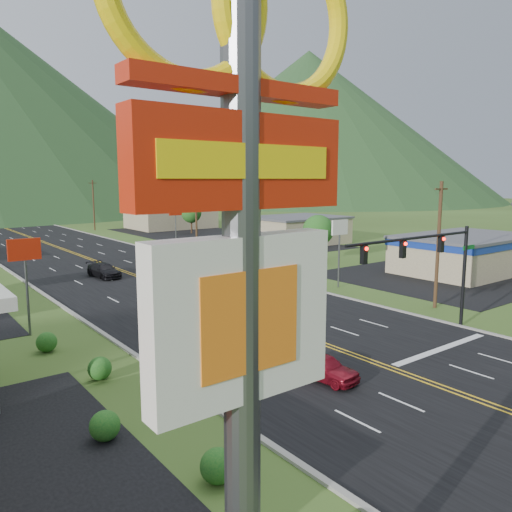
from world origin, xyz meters
TOP-DOWN VIEW (x-y plane):
  - pylon_sign at (-17.00, 2.00)m, footprint 4.32×0.60m
  - traffic_signal at (6.48, 14.00)m, footprint 13.10×0.43m
  - building_east_near at (30.00, 25.00)m, footprint 15.40×10.40m
  - building_east_mid at (32.00, 55.00)m, footprint 14.40×11.40m
  - building_east_far at (28.00, 90.00)m, footprint 16.40×12.40m
  - pole_sign_west_a at (-14.00, 30.00)m, footprint 2.00×0.18m
  - pole_sign_east_a at (13.00, 28.00)m, footprint 2.00×0.18m
  - pole_sign_east_b at (13.00, 60.00)m, footprint 2.00×0.18m
  - tree_east_a at (22.00, 40.00)m, footprint 3.84×3.84m
  - tree_east_b at (26.00, 78.00)m, footprint 3.84×3.84m
  - utility_pole_a at (13.50, 18.00)m, footprint 1.60×0.28m
  - utility_pole_b at (13.50, 55.00)m, footprint 1.60×0.28m
  - utility_pole_c at (13.50, 95.00)m, footprint 1.60×0.28m
  - utility_pole_d at (13.50, 135.00)m, footprint 1.60×0.28m
  - mountain_ne at (147.84, 176.19)m, footprint 180.00×180.00m
  - car_red_near at (-3.96, 13.07)m, footprint 2.12×4.08m
  - car_dark_mid at (-2.96, 46.12)m, footprint 2.45×5.15m
  - car_red_far at (3.05, 45.59)m, footprint 1.75×4.22m

SIDE VIEW (x-z plane):
  - car_red_near at x=-3.96m, z-range 0.00..1.33m
  - car_red_far at x=3.05m, z-range 0.00..1.36m
  - car_dark_mid at x=-2.96m, z-range 0.00..1.45m
  - building_east_mid at x=32.00m, z-range 0.01..4.31m
  - building_east_far at x=28.00m, z-range 0.01..4.51m
  - building_east_near at x=30.00m, z-range 0.22..4.32m
  - tree_east_a at x=22.00m, z-range 0.98..6.80m
  - tree_east_b at x=26.00m, z-range 0.98..6.80m
  - pole_sign_west_a at x=-14.00m, z-range 1.85..8.25m
  - pole_sign_east_a at x=13.00m, z-range 1.85..8.25m
  - pole_sign_east_b at x=13.00m, z-range 1.85..8.25m
  - utility_pole_a at x=13.50m, z-range 0.13..10.13m
  - utility_pole_b at x=13.50m, z-range 0.13..10.13m
  - utility_pole_c at x=13.50m, z-range 0.13..10.13m
  - utility_pole_d at x=13.50m, z-range 0.13..10.13m
  - traffic_signal at x=6.48m, z-range 1.83..8.83m
  - pylon_sign at x=-17.00m, z-range 2.30..16.30m
  - mountain_ne at x=147.84m, z-range 0.00..70.00m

